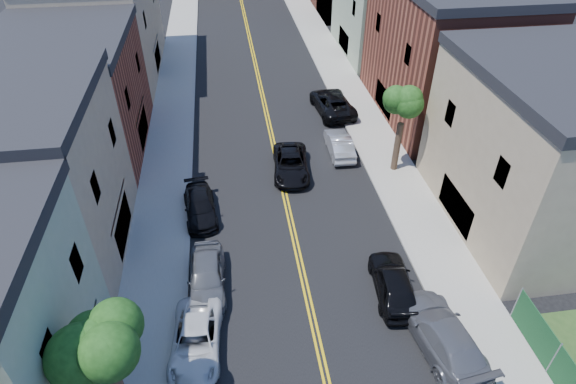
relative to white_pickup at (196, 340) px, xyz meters
name	(u,v)px	position (x,y,z in m)	size (l,w,h in m)	color
sidewalk_left	(171,117)	(-2.40, 22.62, -0.58)	(3.20, 100.00, 0.15)	gray
sidewalk_right	(357,104)	(13.40, 22.62, -0.58)	(3.20, 100.00, 0.15)	gray
curb_left	(192,115)	(-0.65, 22.62, -0.58)	(0.30, 100.00, 0.15)	gray
curb_right	(337,106)	(11.65, 22.62, -0.58)	(0.30, 100.00, 0.15)	gray
bldg_left_tan_near	(19,187)	(-8.50, 7.62, 3.84)	(9.00, 10.00, 9.00)	#998466
bldg_left_brick	(70,99)	(-8.50, 18.62, 3.34)	(9.00, 12.00, 8.00)	brown
bldg_left_tan_far	(102,24)	(-8.50, 32.62, 4.09)	(9.00, 16.00, 9.50)	#998466
bldg_right_tan	(544,155)	(19.50, 6.62, 3.84)	(9.00, 12.00, 9.00)	#998466
bldg_right_brick	(445,54)	(19.50, 20.62, 4.34)	(9.00, 14.00, 10.00)	brown
bldg_right_palegrn	(388,10)	(19.50, 34.62, 3.59)	(9.00, 12.00, 8.50)	gray
tree_left_mid	(95,326)	(-2.38, -3.37, 5.92)	(5.20, 5.20, 9.29)	#36281B
tree_right_far	(406,94)	(13.42, 12.63, 5.10)	(4.40, 4.40, 8.03)	#36281B
white_pickup	(196,340)	(0.00, 0.00, 0.00)	(2.19, 4.75, 1.32)	silver
grey_car_left	(207,276)	(0.51, 3.68, 0.13)	(1.87, 4.66, 1.59)	#54575C
black_car_left	(200,206)	(0.12, 9.61, 0.00)	(1.84, 4.52, 1.31)	black
grey_car_right	(443,335)	(11.00, -1.39, 0.17)	(2.32, 5.70, 1.65)	#56585E
black_car_right	(394,283)	(9.80, 1.92, 0.13)	(1.87, 4.65, 1.58)	black
silver_car_right	(339,144)	(10.13, 15.34, 0.07)	(1.54, 4.43, 1.46)	#ADAFB5
dark_car_right_far	(332,103)	(11.00, 21.74, 0.17)	(2.74, 5.94, 1.65)	black
black_suv_lane	(291,164)	(6.26, 13.32, 0.05)	(2.35, 5.11, 1.42)	black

